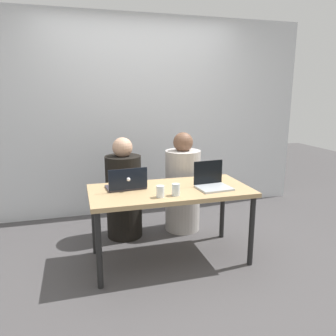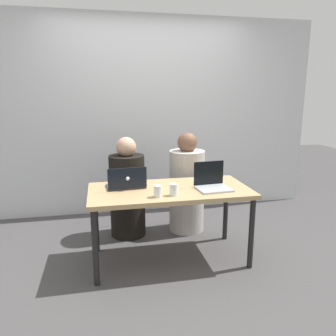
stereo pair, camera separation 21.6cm
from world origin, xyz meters
TOP-DOWN VIEW (x-y plane):
  - ground_plane at (0.00, 0.00)m, footprint 12.00×12.00m
  - back_wall at (0.00, 1.45)m, footprint 4.50×0.10m
  - desk at (0.00, 0.00)m, footprint 1.48×0.72m
  - person_on_left at (-0.34, 0.65)m, footprint 0.42×0.42m
  - person_on_right at (0.34, 0.65)m, footprint 0.44×0.44m
  - laptop_front_right at (0.38, -0.07)m, footprint 0.32×0.29m
  - laptop_back_left at (-0.39, 0.10)m, footprint 0.37×0.26m
  - water_glass_left at (-0.15, -0.22)m, footprint 0.07×0.07m
  - water_glass_center at (-0.01, -0.21)m, footprint 0.07×0.07m

SIDE VIEW (x-z plane):
  - ground_plane at x=0.00m, z-range 0.00..0.00m
  - person_on_left at x=-0.34m, z-range -0.06..1.05m
  - person_on_right at x=0.34m, z-range -0.06..1.08m
  - desk at x=0.00m, z-range 0.29..0.99m
  - water_glass_left at x=-0.15m, z-range 0.70..0.80m
  - water_glass_center at x=-0.01m, z-range 0.70..0.80m
  - laptop_back_left at x=-0.39m, z-range 0.65..0.86m
  - laptop_front_right at x=0.38m, z-range 0.64..0.88m
  - back_wall at x=0.00m, z-range 0.00..2.52m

